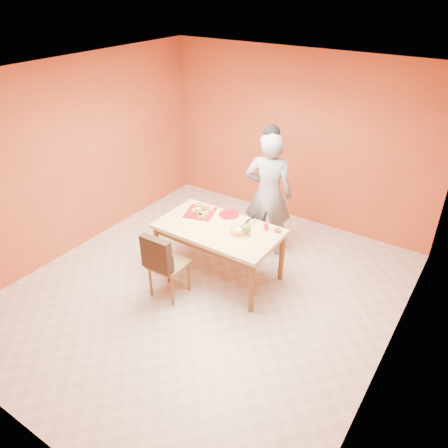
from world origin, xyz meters
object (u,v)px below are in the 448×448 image
Objects in this scene: dining_table at (219,234)px; checker_tin at (278,230)px; egg_ornament at (246,229)px; pastry_platter at (200,212)px; red_dinner_plate at (229,214)px; dining_chair at (168,263)px; magenta_glass at (266,226)px; person at (268,195)px; sponge_cake at (238,231)px.

dining_table is 17.33× the size of checker_tin.
egg_ornament reaches higher than dining_table.
pastry_platter is at bearing -172.06° from egg_ornament.
red_dinner_plate is (0.35, 0.18, -0.00)m from pastry_platter.
dining_chair reaches higher than dining_table.
egg_ornament is at bearing 6.65° from dining_table.
checker_tin is at bearing 15.12° from magenta_glass.
checker_tin is at bearing -1.33° from red_dinner_plate.
dining_table is 4.29× the size of pastry_platter.
checker_tin reaches higher than pastry_platter.
person reaches higher than dining_table.
person is 19.82× the size of magenta_glass.
checker_tin is at bearing 26.06° from dining_table.
checker_tin is (0.15, 0.04, -0.03)m from magenta_glass.
person reaches higher than red_dinner_plate.
egg_ornament reaches higher than pastry_platter.
person is at bearing 94.10° from sponge_cake.
person is 4.93× the size of pastry_platter.
dining_chair is at bearing -130.22° from magenta_glass.
pastry_platter is (-0.65, -0.73, -0.15)m from person.
egg_ornament is at bearing 18.92° from sponge_cake.
red_dinner_plate is at bearing 163.42° from egg_ornament.
checker_tin reaches higher than red_dinner_plate.
person reaches higher than checker_tin.
pastry_platter is at bearing -172.82° from magenta_glass.
egg_ornament is 0.29m from magenta_glass.
sponge_cake reaches higher than dining_table.
person is 0.74m from checker_tin.
red_dinner_plate is at bearing 101.69° from dining_table.
sponge_cake is 1.45× the size of egg_ornament.
dining_chair is 0.51× the size of person.
pastry_platter is at bearing 29.71° from person.
checker_tin is at bearing 39.55° from sponge_cake.
dining_chair is at bearing -102.32° from red_dinner_plate.
sponge_cake is at bearing -144.28° from egg_ornament.
dining_chair is 4.31× the size of sponge_cake.
dining_table is 10.67× the size of egg_ornament.
red_dinner_plate is at bearing 42.89° from person.
dining_chair is at bearing 53.15° from person.
person reaches higher than pastry_platter.
egg_ornament reaches higher than checker_tin.
magenta_glass is at bearing 98.05° from person.
dining_chair is at bearing -130.09° from sponge_cake.
dining_table is at bearing -151.19° from magenta_glass.
dining_chair is at bearing -116.33° from egg_ornament.
person is 12.27× the size of egg_ornament.
sponge_cake is at bearing 75.60° from person.
dining_chair is 0.92m from pastry_platter.
magenta_glass reaches higher than sponge_cake.
magenta_glass reaches higher than red_dinner_plate.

